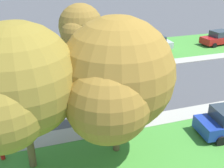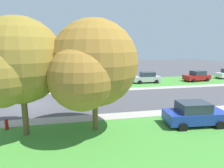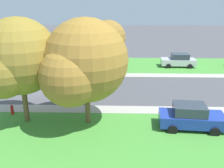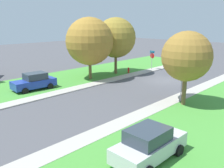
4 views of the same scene
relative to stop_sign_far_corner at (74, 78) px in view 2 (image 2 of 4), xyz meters
The scene contains 14 objects.
ground_plane 6.52m from the stop_sign_far_corner, 43.98° to the right, with size 120.00×120.00×0.00m, color #4C4C51.
sidewalk_east 12.11m from the stop_sign_far_corner, 39.83° to the left, with size 1.40×56.00×0.10m, color #ADA89E.
lawn_east 15.97m from the stop_sign_far_corner, 28.90° to the left, with size 8.00×56.00×0.08m, color #479338.
sidewalk_west 7.89m from the stop_sign_far_corner, 91.56° to the left, with size 1.40×56.00×0.10m, color #ADA89E.
lawn_west 9.29m from the stop_sign_far_corner, 122.63° to the left, with size 8.00×56.00×0.08m, color #479338.
stop_sign_far_corner is the anchor object (origin of this frame).
car_silver_driveway_right 11.89m from the stop_sign_far_corner, 110.72° to the left, with size 2.11×4.34×1.76m.
car_red_near_corner 20.19m from the stop_sign_far_corner, 101.52° to the left, with size 2.40×4.48×1.76m.
car_blue_far_down_street 14.62m from the stop_sign_far_corner, 35.07° to the left, with size 2.29×4.42×1.76m.
tree_corner_large 12.28m from the stop_sign_far_corner, 15.95° to the right, with size 5.57×5.18×7.38m.
tree_sidewalk_near 11.96m from the stop_sign_far_corner, ahead, with size 6.00×5.58×7.37m.
tree_across_right 3.17m from the stop_sign_far_corner, 119.95° to the left, with size 4.33×4.03×6.14m.
fire_hydrant 11.29m from the stop_sign_far_corner, 24.11° to the right, with size 0.38×0.22×0.83m.
mailbox 2.25m from the stop_sign_far_corner, 124.35° to the left, with size 0.28×0.50×1.31m.
Camera 2 is at (18.98, 4.39, 5.60)m, focal length 30.53 mm.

